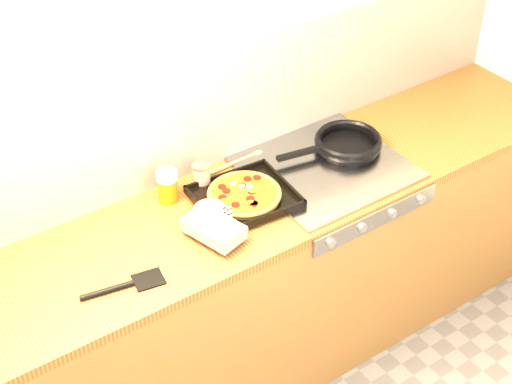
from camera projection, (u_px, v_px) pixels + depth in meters
room_shell at (188, 118)px, 2.94m from camera, size 3.20×3.20×3.20m
counter_run at (233, 295)px, 3.18m from camera, size 3.20×0.62×0.90m
stovetop at (326, 168)px, 3.11m from camera, size 0.60×0.56×0.02m
pizza_on_tray at (235, 203)px, 2.87m from camera, size 0.48×0.40×0.06m
frying_pan at (347, 143)px, 3.19m from camera, size 0.48×0.32×0.05m
tomato_can at (201, 176)px, 2.99m from camera, size 0.09×0.09×0.10m
juice_glass at (168, 186)px, 2.91m from camera, size 0.08×0.08×0.13m
wooden_spoon at (239, 161)px, 3.14m from camera, size 0.30×0.04×0.02m
black_spatula at (124, 286)px, 2.58m from camera, size 0.29×0.10×0.02m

